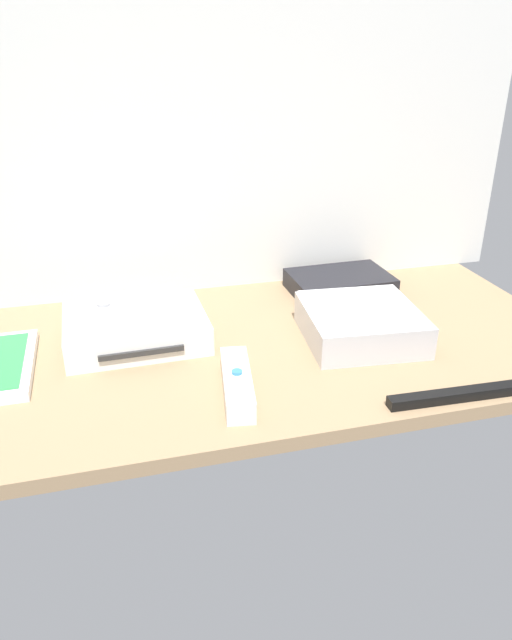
{
  "coord_description": "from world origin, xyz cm",
  "views": [
    {
      "loc": [
        -20.33,
        -77.08,
        41.89
      ],
      "look_at": [
        0.0,
        0.0,
        4.0
      ],
      "focal_mm": 32.99,
      "sensor_mm": 36.0,
      "label": 1
    }
  ],
  "objects_px": {
    "game_console": "(136,328)",
    "network_router": "(340,283)",
    "sensor_bar": "(475,393)",
    "remote_wand": "(237,383)",
    "mini_computer": "(361,323)",
    "remote_classic_pad": "(131,307)"
  },
  "relations": [
    {
      "from": "game_console",
      "to": "network_router",
      "type": "xyz_separation_m",
      "value": [
        0.38,
        0.11,
        -0.0
      ]
    },
    {
      "from": "game_console",
      "to": "network_router",
      "type": "height_order",
      "value": "game_console"
    },
    {
      "from": "game_console",
      "to": "mini_computer",
      "type": "bearing_deg",
      "value": -14.84
    },
    {
      "from": "remote_wand",
      "to": "network_router",
      "type": "bearing_deg",
      "value": 56.88
    },
    {
      "from": "mini_computer",
      "to": "remote_wand",
      "type": "xyz_separation_m",
      "value": [
        -0.22,
        -0.1,
        -0.01
      ]
    },
    {
      "from": "game_console",
      "to": "remote_wand",
      "type": "relative_size",
      "value": 1.41
    },
    {
      "from": "network_router",
      "to": "remote_wand",
      "type": "xyz_separation_m",
      "value": [
        -0.26,
        -0.29,
        -0.0
      ]
    },
    {
      "from": "network_router",
      "to": "sensor_bar",
      "type": "bearing_deg",
      "value": -86.34
    },
    {
      "from": "game_console",
      "to": "network_router",
      "type": "relative_size",
      "value": 1.17
    },
    {
      "from": "game_console",
      "to": "remote_classic_pad",
      "type": "height_order",
      "value": "remote_classic_pad"
    },
    {
      "from": "mini_computer",
      "to": "remote_classic_pad",
      "type": "distance_m",
      "value": 0.35
    },
    {
      "from": "remote_wand",
      "to": "sensor_bar",
      "type": "distance_m",
      "value": 0.31
    },
    {
      "from": "remote_wand",
      "to": "remote_classic_pad",
      "type": "distance_m",
      "value": 0.23
    },
    {
      "from": "network_router",
      "to": "remote_wand",
      "type": "distance_m",
      "value": 0.39
    },
    {
      "from": "game_console",
      "to": "remote_wand",
      "type": "height_order",
      "value": "game_console"
    },
    {
      "from": "remote_classic_pad",
      "to": "remote_wand",
      "type": "bearing_deg",
      "value": -69.56
    },
    {
      "from": "mini_computer",
      "to": "sensor_bar",
      "type": "xyz_separation_m",
      "value": [
        0.08,
        -0.19,
        -0.02
      ]
    },
    {
      "from": "network_router",
      "to": "sensor_bar",
      "type": "height_order",
      "value": "network_router"
    },
    {
      "from": "remote_classic_pad",
      "to": "sensor_bar",
      "type": "bearing_deg",
      "value": -45.53
    },
    {
      "from": "remote_wand",
      "to": "remote_classic_pad",
      "type": "xyz_separation_m",
      "value": [
        -0.12,
        0.2,
        0.04
      ]
    },
    {
      "from": "remote_classic_pad",
      "to": "sensor_bar",
      "type": "height_order",
      "value": "remote_classic_pad"
    },
    {
      "from": "remote_classic_pad",
      "to": "game_console",
      "type": "bearing_deg",
      "value": -81.68
    }
  ]
}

